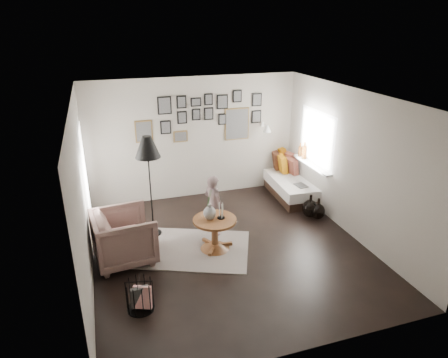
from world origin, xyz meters
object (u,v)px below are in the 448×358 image
object	(u,v)px
pedestal_table	(215,235)
demijohn_large	(310,208)
daybed	(288,181)
armchair	(124,237)
floor_lamp	(148,151)
demijohn_small	(318,211)
vase	(210,211)
magazine_basket	(140,296)
child	(214,205)

from	to	relation	value
pedestal_table	demijohn_large	xyz separation A→B (m)	(2.13, 0.57, -0.08)
daybed	armchair	xyz separation A→B (m)	(-3.72, -1.67, 0.14)
floor_lamp	demijohn_small	distance (m)	3.50
pedestal_table	daybed	xyz separation A→B (m)	(2.25, 1.79, 0.02)
vase	demijohn_small	size ratio (longest dim) A/B	1.22
floor_lamp	armchair	bearing A→B (deg)	-127.76
vase	demijohn_small	distance (m)	2.43
vase	armchair	bearing A→B (deg)	175.71
floor_lamp	magazine_basket	xyz separation A→B (m)	(-0.47, -1.99, -1.38)
armchair	demijohn_small	world-z (taller)	armchair
daybed	child	world-z (taller)	child
vase	daybed	xyz separation A→B (m)	(2.33, 1.77, -0.45)
daybed	armchair	bearing A→B (deg)	-152.81
child	demijohn_small	bearing A→B (deg)	-121.93
armchair	vase	bearing A→B (deg)	-100.82
daybed	child	xyz separation A→B (m)	(-2.11, -1.27, 0.28)
vase	child	size ratio (longest dim) A/B	0.46
armchair	demijohn_large	world-z (taller)	armchair
demijohn_large	demijohn_small	distance (m)	0.16
daybed	demijohn_large	distance (m)	1.24
floor_lamp	demijohn_large	xyz separation A→B (m)	(3.06, -0.27, -1.42)
daybed	magazine_basket	size ratio (longest dim) A/B	4.40
pedestal_table	armchair	size ratio (longest dim) A/B	0.78
demijohn_large	vase	bearing A→B (deg)	-166.17
floor_lamp	demijohn_large	world-z (taller)	floor_lamp
demijohn_large	child	xyz separation A→B (m)	(-2.00, -0.04, 0.39)
demijohn_large	child	size ratio (longest dim) A/B	0.41
vase	magazine_basket	xyz separation A→B (m)	(-1.32, -1.17, -0.52)
magazine_basket	pedestal_table	bearing A→B (deg)	39.44
magazine_basket	demijohn_small	bearing A→B (deg)	23.64
daybed	demijohn_small	xyz separation A→B (m)	(-0.00, -1.35, -0.13)
floor_lamp	magazine_basket	distance (m)	2.47
armchair	magazine_basket	bearing A→B (deg)	177.04
floor_lamp	demijohn_small	bearing A→B (deg)	-7.08
daybed	magazine_basket	world-z (taller)	daybed
pedestal_table	magazine_basket	xyz separation A→B (m)	(-1.40, -1.15, -0.05)
daybed	demijohn_small	bearing A→B (deg)	-87.00
pedestal_table	armchair	world-z (taller)	armchair
daybed	vase	bearing A→B (deg)	-139.65
magazine_basket	child	size ratio (longest dim) A/B	0.39
pedestal_table	child	size ratio (longest dim) A/B	0.64
floor_lamp	demijohn_small	xyz separation A→B (m)	(3.17, -0.39, -1.44)
vase	demijohn_large	bearing A→B (deg)	13.83
magazine_basket	demijohn_large	xyz separation A→B (m)	(3.53, 1.71, -0.04)
pedestal_table	vase	size ratio (longest dim) A/B	1.40
armchair	demijohn_large	distance (m)	3.65
armchair	magazine_basket	size ratio (longest dim) A/B	2.12
magazine_basket	demijohn_large	size ratio (longest dim) A/B	0.94
pedestal_table	armchair	bearing A→B (deg)	175.17
magazine_basket	demijohn_small	world-z (taller)	magazine_basket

